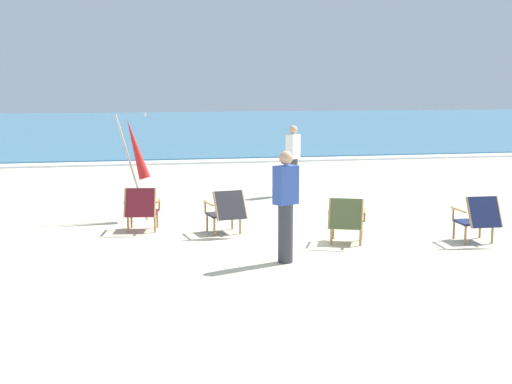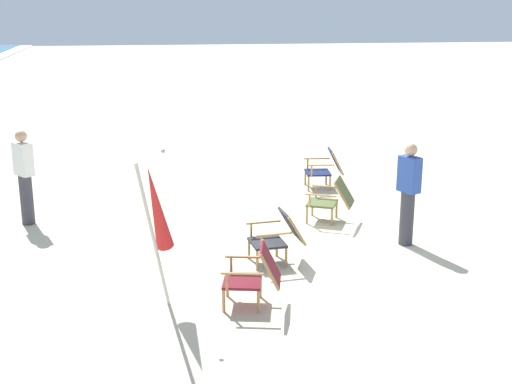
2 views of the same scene
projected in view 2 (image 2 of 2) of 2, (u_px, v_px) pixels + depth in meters
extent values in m
plane|color=beige|center=(280.00, 237.00, 11.58)|extent=(80.00, 80.00, 0.00)
cube|color=#19234C|center=(318.00, 172.00, 14.31)|extent=(0.54, 0.50, 0.04)
cube|color=#19234C|center=(336.00, 161.00, 14.27)|extent=(0.51, 0.29, 0.48)
cylinder|color=#AD7F4C|center=(309.00, 183.00, 14.12)|extent=(0.04, 0.04, 0.32)
cylinder|color=#AD7F4C|center=(305.00, 177.00, 14.56)|extent=(0.04, 0.04, 0.32)
cylinder|color=#AD7F4C|center=(330.00, 183.00, 14.14)|extent=(0.04, 0.04, 0.32)
cylinder|color=#AD7F4C|center=(326.00, 177.00, 14.59)|extent=(0.04, 0.04, 0.32)
cube|color=#AD7F4C|center=(321.00, 165.00, 13.98)|extent=(0.06, 0.53, 0.02)
cylinder|color=#AD7F4C|center=(312.00, 171.00, 14.00)|extent=(0.04, 0.04, 0.22)
cube|color=#AD7F4C|center=(317.00, 159.00, 14.52)|extent=(0.06, 0.53, 0.02)
cylinder|color=#AD7F4C|center=(308.00, 164.00, 14.54)|extent=(0.04, 0.04, 0.22)
cylinder|color=#AD7F4C|center=(338.00, 164.00, 14.03)|extent=(0.05, 0.27, 0.48)
cylinder|color=#AD7F4C|center=(333.00, 158.00, 14.51)|extent=(0.05, 0.27, 0.48)
cube|color=#28282D|center=(267.00, 243.00, 10.39)|extent=(0.59, 0.55, 0.04)
cube|color=#28282D|center=(292.00, 226.00, 10.42)|extent=(0.53, 0.37, 0.47)
cylinder|color=#AD7F4C|center=(257.00, 260.00, 10.17)|extent=(0.04, 0.04, 0.32)
cylinder|color=#AD7F4C|center=(249.00, 249.00, 10.60)|extent=(0.04, 0.04, 0.32)
cylinder|color=#AD7F4C|center=(286.00, 257.00, 10.27)|extent=(0.04, 0.04, 0.32)
cylinder|color=#AD7F4C|center=(277.00, 246.00, 10.71)|extent=(0.04, 0.04, 0.32)
cube|color=#AD7F4C|center=(274.00, 234.00, 10.08)|extent=(0.12, 0.53, 0.02)
cylinder|color=#AD7F4C|center=(261.00, 243.00, 10.06)|extent=(0.04, 0.04, 0.22)
cube|color=#AD7F4C|center=(263.00, 222.00, 10.60)|extent=(0.12, 0.53, 0.02)
cylinder|color=#AD7F4C|center=(251.00, 230.00, 10.58)|extent=(0.04, 0.04, 0.22)
cylinder|color=#AD7F4C|center=(297.00, 231.00, 10.19)|extent=(0.08, 0.30, 0.47)
cylinder|color=#AD7F4C|center=(287.00, 221.00, 10.66)|extent=(0.08, 0.30, 0.47)
cube|color=maroon|center=(242.00, 281.00, 9.03)|extent=(0.59, 0.56, 0.04)
cube|color=maroon|center=(270.00, 265.00, 8.94)|extent=(0.53, 0.34, 0.48)
cylinder|color=#AD7F4C|center=(224.00, 300.00, 8.86)|extent=(0.04, 0.04, 0.32)
cylinder|color=#AD7F4C|center=(227.00, 285.00, 9.31)|extent=(0.04, 0.04, 0.32)
cylinder|color=#AD7F4C|center=(258.00, 301.00, 8.84)|extent=(0.04, 0.04, 0.32)
cylinder|color=#AD7F4C|center=(260.00, 286.00, 9.29)|extent=(0.04, 0.04, 0.32)
cube|color=#AD7F4C|center=(242.00, 274.00, 8.70)|extent=(0.13, 0.53, 0.02)
cylinder|color=#AD7F4C|center=(227.00, 282.00, 8.74)|extent=(0.04, 0.04, 0.22)
cube|color=#AD7F4C|center=(245.00, 257.00, 9.24)|extent=(0.13, 0.53, 0.02)
cylinder|color=#AD7F4C|center=(231.00, 265.00, 9.28)|extent=(0.04, 0.04, 0.22)
cylinder|color=#AD7F4C|center=(270.00, 272.00, 8.70)|extent=(0.08, 0.27, 0.48)
cylinder|color=#AD7F4C|center=(271.00, 257.00, 9.19)|extent=(0.08, 0.27, 0.48)
cube|color=#515B33|center=(322.00, 203.00, 12.29)|extent=(0.66, 0.64, 0.04)
cube|color=#515B33|center=(344.00, 192.00, 12.13)|extent=(0.57, 0.47, 0.46)
cylinder|color=#AD7F4C|center=(307.00, 215.00, 12.18)|extent=(0.04, 0.04, 0.32)
cylinder|color=#AD7F4C|center=(312.00, 207.00, 12.61)|extent=(0.04, 0.04, 0.32)
cylinder|color=#AD7F4C|center=(332.00, 217.00, 12.06)|extent=(0.04, 0.04, 0.32)
cylinder|color=#AD7F4C|center=(337.00, 209.00, 12.50)|extent=(0.04, 0.04, 0.32)
cube|color=#AD7F4C|center=(321.00, 195.00, 11.97)|extent=(0.23, 0.50, 0.02)
cylinder|color=#AD7F4C|center=(309.00, 201.00, 12.05)|extent=(0.04, 0.04, 0.22)
cube|color=#AD7F4C|center=(327.00, 187.00, 12.48)|extent=(0.23, 0.50, 0.02)
cylinder|color=#AD7F4C|center=(316.00, 192.00, 12.56)|extent=(0.04, 0.04, 0.22)
cylinder|color=#AD7F4C|center=(342.00, 196.00, 11.90)|extent=(0.15, 0.30, 0.46)
cylinder|color=#AD7F4C|center=(347.00, 188.00, 12.37)|extent=(0.15, 0.30, 0.46)
cylinder|color=#B7B2A8|center=(153.00, 238.00, 8.58)|extent=(0.60, 0.36, 2.02)
cone|color=red|center=(157.00, 207.00, 8.58)|extent=(0.59, 0.46, 1.17)
sphere|color=#B7B2A8|center=(163.00, 151.00, 8.58)|extent=(0.06, 0.06, 0.06)
cylinder|color=#383842|center=(27.00, 200.00, 12.10)|extent=(0.22, 0.22, 0.86)
cube|color=white|center=(23.00, 159.00, 11.90)|extent=(0.38, 0.38, 0.56)
sphere|color=tan|center=(21.00, 136.00, 11.80)|extent=(0.20, 0.20, 0.20)
cylinder|color=#383842|center=(407.00, 218.00, 11.13)|extent=(0.22, 0.22, 0.86)
cube|color=#2D4CA5|center=(409.00, 174.00, 10.93)|extent=(0.39, 0.33, 0.56)
sphere|color=tan|center=(411.00, 150.00, 10.83)|extent=(0.20, 0.20, 0.20)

